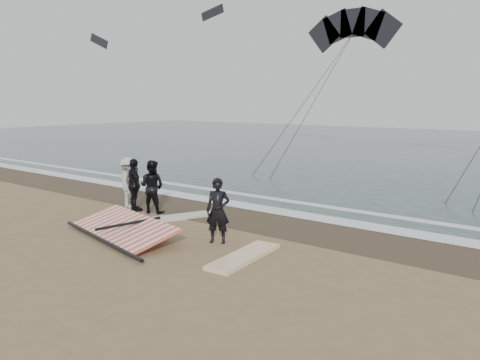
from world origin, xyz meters
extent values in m
plane|color=#8C704C|center=(0.00, 0.00, 0.00)|extent=(120.00, 120.00, 0.00)
cube|color=#233838|center=(0.00, 33.00, 0.01)|extent=(120.00, 54.00, 0.02)
cube|color=#4C3D2B|center=(0.00, 4.50, 0.01)|extent=(120.00, 2.80, 0.01)
cube|color=white|center=(0.00, 5.90, 0.03)|extent=(120.00, 0.90, 0.01)
cube|color=white|center=(0.00, 7.60, 0.03)|extent=(120.00, 0.45, 0.01)
imported|color=black|center=(0.39, 1.77, 0.92)|extent=(0.80, 0.70, 1.84)
cube|color=white|center=(1.77, 1.14, 0.05)|extent=(0.87, 2.55, 0.10)
cube|color=beige|center=(-2.34, 3.26, 0.05)|extent=(1.48, 2.24, 0.09)
imported|color=black|center=(-3.74, 3.10, 0.94)|extent=(1.09, 0.96, 1.88)
imported|color=black|center=(-4.44, 2.90, 0.95)|extent=(1.21, 0.85, 1.90)
imported|color=#B0B0AB|center=(-5.14, 3.20, 0.94)|extent=(1.37, 1.34, 1.88)
cube|color=black|center=(-2.39, 1.12, 0.05)|extent=(2.86, 1.24, 0.11)
cube|color=red|center=(-2.19, 0.52, 0.30)|extent=(4.31, 2.40, 0.43)
cylinder|color=black|center=(-2.19, -0.26, 0.11)|extent=(4.62, 1.11, 0.11)
cylinder|color=black|center=(-1.89, 0.52, 0.45)|extent=(0.52, 2.00, 0.09)
cylinder|color=#262626|center=(-5.96, 18.53, 4.36)|extent=(0.04, 0.04, 15.57)
cylinder|color=#262626|center=(-5.21, 18.21, 4.36)|extent=(0.04, 0.04, 16.22)
cube|color=black|center=(-37.13, 26.00, 10.59)|extent=(3.12, 0.12, 1.94)
cube|color=black|center=(-25.40, 32.00, 13.24)|extent=(3.12, 0.12, 1.54)
camera|label=1|loc=(8.52, -7.96, 3.94)|focal=35.00mm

